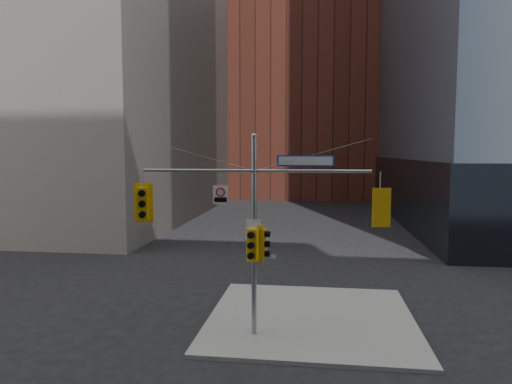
% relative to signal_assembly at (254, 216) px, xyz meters
% --- Properties ---
extents(ground, '(160.00, 160.00, 0.00)m').
position_rel_signal_assembly_xyz_m(ground, '(0.00, -1.99, -4.42)').
color(ground, black).
rests_on(ground, ground).
extents(sidewalk_corner, '(8.00, 8.00, 0.15)m').
position_rel_signal_assembly_xyz_m(sidewalk_corner, '(2.00, 2.01, -4.34)').
color(sidewalk_corner, gray).
rests_on(sidewalk_corner, ground).
extents(brick_midrise, '(26.00, 20.00, 28.00)m').
position_rel_signal_assembly_xyz_m(brick_midrise, '(0.00, 56.01, 9.58)').
color(brick_midrise, brown).
rests_on(brick_midrise, ground).
extents(signal_assembly, '(8.00, 0.80, 7.30)m').
position_rel_signal_assembly_xyz_m(signal_assembly, '(0.00, 0.00, 0.00)').
color(signal_assembly, '#919399').
rests_on(signal_assembly, ground).
extents(traffic_light_west_arm, '(0.67, 0.62, 1.43)m').
position_rel_signal_assembly_xyz_m(traffic_light_west_arm, '(-4.07, 0.01, 0.38)').
color(traffic_light_west_arm, '#EBAD0C').
rests_on(traffic_light_west_arm, ground).
extents(traffic_light_east_arm, '(0.62, 0.56, 1.31)m').
position_rel_signal_assembly_xyz_m(traffic_light_east_arm, '(4.29, 0.00, 0.38)').
color(traffic_light_east_arm, '#EBAD0C').
rests_on(traffic_light_east_arm, ground).
extents(traffic_light_pole_side, '(0.45, 0.38, 1.05)m').
position_rel_signal_assembly_xyz_m(traffic_light_pole_side, '(0.32, -0.00, -0.98)').
color(traffic_light_pole_side, '#EBAD0C').
rests_on(traffic_light_pole_side, ground).
extents(traffic_light_pole_front, '(0.63, 0.58, 1.33)m').
position_rel_signal_assembly_xyz_m(traffic_light_pole_front, '(0.00, -0.27, -0.96)').
color(traffic_light_pole_front, '#EBAD0C').
rests_on(traffic_light_pole_front, ground).
extents(street_sign_blade, '(1.96, 0.21, 0.38)m').
position_rel_signal_assembly_xyz_m(street_sign_blade, '(1.78, 0.00, 1.93)').
color(street_sign_blade, navy).
rests_on(street_sign_blade, ground).
extents(regulatory_sign_arm, '(0.53, 0.07, 0.67)m').
position_rel_signal_assembly_xyz_m(regulatory_sign_arm, '(-1.19, -0.02, 0.75)').
color(regulatory_sign_arm, silver).
rests_on(regulatory_sign_arm, ground).
extents(regulatory_sign_pole, '(0.54, 0.06, 0.70)m').
position_rel_signal_assembly_xyz_m(regulatory_sign_pole, '(0.00, -0.11, -0.49)').
color(regulatory_sign_pole, silver).
rests_on(regulatory_sign_pole, ground).
extents(street_blade_ew, '(0.68, 0.10, 0.14)m').
position_rel_signal_assembly_xyz_m(street_blade_ew, '(0.45, 0.01, -1.44)').
color(street_blade_ew, silver).
rests_on(street_blade_ew, ground).
extents(street_blade_ns, '(0.13, 0.77, 0.15)m').
position_rel_signal_assembly_xyz_m(street_blade_ns, '(0.00, 0.46, -1.48)').
color(street_blade_ns, '#145926').
rests_on(street_blade_ns, ground).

